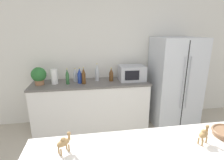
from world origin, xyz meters
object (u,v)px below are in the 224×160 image
(potted_plant, at_px, (39,75))
(microwave, at_px, (132,73))
(back_bottle_3, at_px, (67,77))
(camel_figurine, at_px, (204,134))
(paper_towel_roll, at_px, (54,77))
(back_bottle_4, at_px, (80,76))
(back_bottle_0, at_px, (75,75))
(back_bottle_2, at_px, (97,73))
(refrigerator, at_px, (174,82))
(back_bottle_1, at_px, (84,76))
(camel_figurine_second, at_px, (64,142))
(back_bottle_5, at_px, (111,75))

(potted_plant, height_order, microwave, potted_plant)
(back_bottle_3, bearing_deg, microwave, 3.23)
(camel_figurine, bearing_deg, back_bottle_3, 119.62)
(paper_towel_roll, distance_m, back_bottle_4, 0.44)
(paper_towel_roll, bearing_deg, back_bottle_4, -3.77)
(back_bottle_0, distance_m, back_bottle_4, 0.15)
(back_bottle_4, relative_size, camel_figurine, 2.04)
(microwave, xyz_separation_m, back_bottle_2, (-0.65, 0.06, 0.02))
(microwave, height_order, back_bottle_0, microwave)
(microwave, relative_size, back_bottle_4, 1.70)
(refrigerator, height_order, potted_plant, refrigerator)
(back_bottle_0, xyz_separation_m, back_bottle_3, (-0.13, -0.14, 0.01))
(back_bottle_1, height_order, back_bottle_3, back_bottle_1)
(back_bottle_0, xyz_separation_m, back_bottle_4, (0.08, -0.12, 0.02))
(potted_plant, xyz_separation_m, paper_towel_roll, (0.25, 0.01, -0.04))
(back_bottle_2, xyz_separation_m, camel_figurine_second, (-0.39, -2.10, 0.03))
(paper_towel_roll, bearing_deg, camel_figurine, -56.42)
(potted_plant, bearing_deg, back_bottle_1, -5.33)
(potted_plant, height_order, back_bottle_4, potted_plant)
(potted_plant, xyz_separation_m, back_bottle_4, (0.70, -0.02, -0.03))
(back_bottle_3, relative_size, back_bottle_5, 1.11)
(paper_towel_roll, height_order, back_bottle_1, back_bottle_1)
(microwave, height_order, camel_figurine_second, microwave)
(refrigerator, bearing_deg, potted_plant, 178.12)
(back_bottle_3, distance_m, camel_figurine, 2.35)
(back_bottle_2, relative_size, back_bottle_4, 1.16)
(back_bottle_4, xyz_separation_m, back_bottle_5, (0.58, 0.05, -0.01))
(back_bottle_0, xyz_separation_m, camel_figurine, (1.03, -2.18, 0.07))
(back_bottle_1, relative_size, camel_figurine, 2.16)
(refrigerator, distance_m, back_bottle_4, 1.81)
(back_bottle_3, bearing_deg, camel_figurine, -60.38)
(camel_figurine, bearing_deg, back_bottle_2, 106.15)
(microwave, distance_m, camel_figurine_second, 2.30)
(camel_figurine_second, bearing_deg, potted_plant, 107.27)
(microwave, distance_m, back_bottle_4, 0.97)
(back_bottle_4, height_order, camel_figurine_second, back_bottle_4)
(microwave, xyz_separation_m, camel_figurine_second, (-1.04, -2.04, 0.05))
(paper_towel_roll, distance_m, back_bottle_1, 0.52)
(potted_plant, relative_size, back_bottle_0, 1.24)
(back_bottle_0, relative_size, camel_figurine_second, 1.79)
(back_bottle_0, bearing_deg, back_bottle_4, -54.85)
(microwave, relative_size, back_bottle_1, 1.61)
(back_bottle_2, relative_size, camel_figurine, 2.37)
(paper_towel_roll, distance_m, camel_figurine_second, 2.07)
(back_bottle_1, distance_m, back_bottle_5, 0.52)
(microwave, xyz_separation_m, back_bottle_3, (-1.19, -0.07, -0.01))
(potted_plant, distance_m, camel_figurine, 2.65)
(microwave, bearing_deg, back_bottle_5, 179.72)
(refrigerator, distance_m, microwave, 0.85)
(refrigerator, relative_size, camel_figurine, 12.21)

